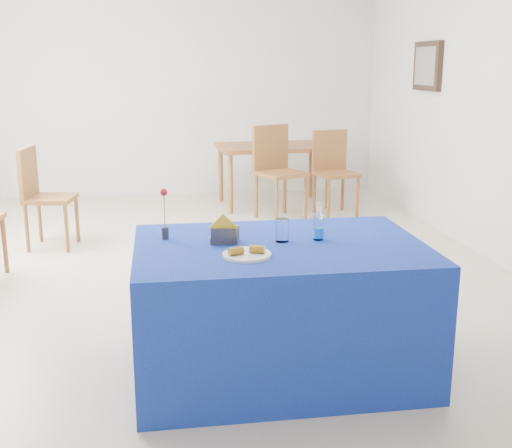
{
  "coord_description": "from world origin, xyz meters",
  "views": [
    {
      "loc": [
        -0.43,
        -5.15,
        1.73
      ],
      "look_at": [
        0.05,
        -1.96,
        0.92
      ],
      "focal_mm": 45.0,
      "sensor_mm": 36.0,
      "label": 1
    }
  ],
  "objects": [
    {
      "name": "chair_win_b",
      "position": [
        -1.55,
        1.07,
        0.56
      ],
      "size": [
        0.49,
        0.49,
        0.97
      ],
      "rotation": [
        0.0,
        0.0,
        1.42
      ],
      "color": "brown",
      "rests_on": "floor"
    },
    {
      "name": "drinking_glass",
      "position": [
        0.23,
        -1.75,
        0.82
      ],
      "size": [
        0.07,
        0.07,
        0.13
      ],
      "primitive_type": "cylinder",
      "color": "white",
      "rests_on": "blue_table"
    },
    {
      "name": "plate",
      "position": [
        0.0,
        -2.0,
        0.77
      ],
      "size": [
        0.26,
        0.26,
        0.01
      ],
      "primitive_type": "cylinder",
      "color": "white",
      "rests_on": "blue_table"
    },
    {
      "name": "oak_table",
      "position": [
        0.96,
        2.6,
        0.68
      ],
      "size": [
        1.4,
        0.95,
        0.76
      ],
      "color": "brown",
      "rests_on": "floor"
    },
    {
      "name": "picture_frame",
      "position": [
        2.47,
        1.6,
        1.7
      ],
      "size": [
        0.06,
        0.64,
        0.52
      ],
      "primitive_type": "cube",
      "color": "black",
      "rests_on": "room_shell"
    },
    {
      "name": "banana_pieces",
      "position": [
        -0.0,
        -2.0,
        0.8
      ],
      "size": [
        0.2,
        0.08,
        0.04
      ],
      "color": "gold",
      "rests_on": "plate"
    },
    {
      "name": "rose_vase",
      "position": [
        -0.41,
        -1.6,
        0.89
      ],
      "size": [
        0.04,
        0.04,
        0.29
      ],
      "color": "#28282D",
      "rests_on": "blue_table"
    },
    {
      "name": "picture_art",
      "position": [
        2.44,
        1.6,
        1.7
      ],
      "size": [
        0.02,
        0.52,
        0.4
      ],
      "primitive_type": "cube",
      "color": "#998C66",
      "rests_on": "room_shell"
    },
    {
      "name": "chair_bg_right",
      "position": [
        1.58,
        2.06,
        0.56
      ],
      "size": [
        0.51,
        0.51,
        0.97
      ],
      "rotation": [
        0.0,
        0.0,
        0.19
      ],
      "color": "brown",
      "rests_on": "floor"
    },
    {
      "name": "room_shell",
      "position": [
        0.0,
        0.0,
        1.75
      ],
      "size": [
        7.0,
        7.0,
        7.0
      ],
      "color": "silver",
      "rests_on": "ground"
    },
    {
      "name": "napkin_holder",
      "position": [
        -0.09,
        -1.74,
        0.81
      ],
      "size": [
        0.16,
        0.08,
        0.17
      ],
      "color": "#38393D",
      "rests_on": "blue_table"
    },
    {
      "name": "salt_shaker",
      "position": [
        -0.07,
        -1.75,
        0.8
      ],
      "size": [
        0.03,
        0.03,
        0.08
      ],
      "primitive_type": "cylinder",
      "color": "slate",
      "rests_on": "blue_table"
    },
    {
      "name": "blue_table",
      "position": [
        0.21,
        -1.79,
        0.38
      ],
      "size": [
        1.6,
        1.1,
        0.76
      ],
      "color": "navy",
      "rests_on": "floor"
    },
    {
      "name": "pepper_shaker",
      "position": [
        -0.01,
        -1.68,
        0.8
      ],
      "size": [
        0.03,
        0.03,
        0.08
      ],
      "primitive_type": "cylinder",
      "color": "slate",
      "rests_on": "blue_table"
    },
    {
      "name": "floor",
      "position": [
        0.0,
        0.0,
        0.0
      ],
      "size": [
        7.0,
        7.0,
        0.0
      ],
      "primitive_type": "plane",
      "color": "beige",
      "rests_on": "ground"
    },
    {
      "name": "chair_bg_left",
      "position": [
        0.88,
        1.95,
        0.61
      ],
      "size": [
        0.62,
        0.62,
        1.05
      ],
      "rotation": [
        0.0,
        0.0,
        0.43
      ],
      "color": "brown",
      "rests_on": "floor"
    },
    {
      "name": "water_bottle",
      "position": [
        0.45,
        -1.74,
        0.83
      ],
      "size": [
        0.06,
        0.06,
        0.21
      ],
      "color": "white",
      "rests_on": "blue_table"
    }
  ]
}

